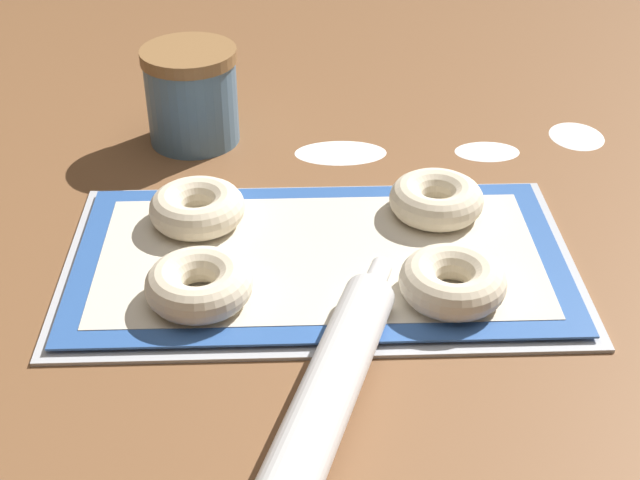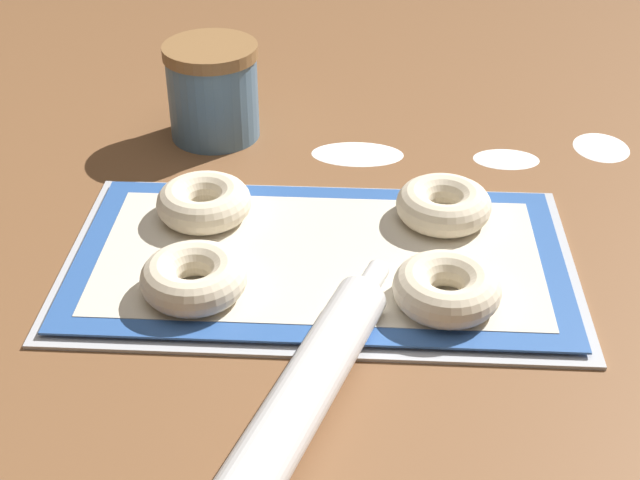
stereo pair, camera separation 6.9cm
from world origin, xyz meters
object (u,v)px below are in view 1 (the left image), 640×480
bagel_back_right (436,199)px  bagel_front_right (453,281)px  rolling_pin (322,406)px  bagel_back_left (197,208)px  flour_canister (192,95)px  bagel_front_left (199,284)px  baking_tray (320,260)px

bagel_back_right → bagel_front_right: bearing=-92.3°
bagel_front_right → rolling_pin: size_ratio=0.27×
bagel_back_left → flour_canister: size_ratio=0.84×
flour_canister → rolling_pin: flour_canister is taller
bagel_back_left → bagel_back_right: bearing=1.9°
bagel_front_left → rolling_pin: 0.20m
rolling_pin → bagel_back_right: bearing=66.1°
baking_tray → bagel_front_left: 0.14m
baking_tray → flour_canister: flour_canister is taller
bagel_front_right → bagel_back_right: same height
baking_tray → bagel_back_right: bagel_back_right is taller
bagel_back_left → bagel_front_left: bearing=-84.7°
bagel_front_right → bagel_back_left: 0.30m
bagel_back_left → bagel_back_right: size_ratio=1.00×
bagel_front_left → rolling_pin: rolling_pin is taller
bagel_back_left → bagel_back_right: (0.27, 0.01, 0.00)m
baking_tray → bagel_back_left: bearing=152.9°
baking_tray → flour_canister: (-0.16, 0.29, 0.06)m
baking_tray → bagel_back_right: size_ratio=5.08×
baking_tray → rolling_pin: (-0.01, -0.24, 0.02)m
baking_tray → rolling_pin: size_ratio=1.35×
bagel_back_right → flour_canister: bearing=143.7°
bagel_back_right → rolling_pin: (-0.14, -0.32, -0.01)m
bagel_front_right → bagel_back_left: same height
rolling_pin → bagel_back_left: bearing=112.6°
bagel_front_left → bagel_back_right: 0.30m
bagel_front_right → flour_canister: flour_canister is taller
bagel_front_right → flour_canister: 0.46m
bagel_front_right → bagel_back_left: size_ratio=1.00×
bagel_back_left → rolling_pin: bearing=-67.4°
flour_canister → rolling_pin: bearing=-74.2°
bagel_front_left → flour_canister: bearing=95.5°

